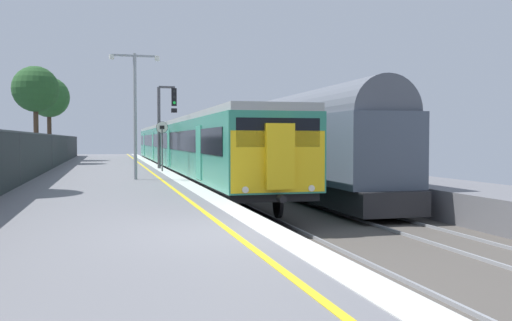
{
  "coord_description": "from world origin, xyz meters",
  "views": [
    {
      "loc": [
        -2.42,
        -9.52,
        1.62
      ],
      "look_at": [
        1.65,
        5.88,
        1.03
      ],
      "focal_mm": 39.33,
      "sensor_mm": 36.0,
      "label": 1
    }
  ],
  "objects_px": {
    "freight_train_adjacent_track": "(269,141)",
    "background_tree_left": "(49,98)",
    "commuter_train_at_platform": "(182,145)",
    "signal_gantry": "(164,117)",
    "speed_limit_sign": "(162,140)",
    "background_tree_centre": "(35,91)",
    "platform_lamp_mid": "(135,104)"
  },
  "relations": [
    {
      "from": "freight_train_adjacent_track",
      "to": "background_tree_centre",
      "type": "xyz_separation_m",
      "value": [
        -13.22,
        10.88,
        3.36
      ]
    },
    {
      "from": "background_tree_centre",
      "to": "speed_limit_sign",
      "type": "bearing_deg",
      "value": -57.07
    },
    {
      "from": "commuter_train_at_platform",
      "to": "platform_lamp_mid",
      "type": "distance_m",
      "value": 12.64
    },
    {
      "from": "platform_lamp_mid",
      "to": "background_tree_left",
      "type": "relative_size",
      "value": 0.79
    },
    {
      "from": "freight_train_adjacent_track",
      "to": "platform_lamp_mid",
      "type": "distance_m",
      "value": 9.76
    },
    {
      "from": "signal_gantry",
      "to": "platform_lamp_mid",
      "type": "xyz_separation_m",
      "value": [
        -1.99,
        -8.55,
        0.15
      ]
    },
    {
      "from": "commuter_train_at_platform",
      "to": "signal_gantry",
      "type": "bearing_deg",
      "value": -112.74
    },
    {
      "from": "speed_limit_sign",
      "to": "background_tree_centre",
      "type": "bearing_deg",
      "value": 122.93
    },
    {
      "from": "platform_lamp_mid",
      "to": "background_tree_left",
      "type": "xyz_separation_m",
      "value": [
        -5.45,
        22.8,
        1.76
      ]
    },
    {
      "from": "speed_limit_sign",
      "to": "platform_lamp_mid",
      "type": "distance_m",
      "value": 6.02
    },
    {
      "from": "commuter_train_at_platform",
      "to": "signal_gantry",
      "type": "distance_m",
      "value": 4.11
    },
    {
      "from": "speed_limit_sign",
      "to": "background_tree_left",
      "type": "relative_size",
      "value": 0.39
    },
    {
      "from": "freight_train_adjacent_track",
      "to": "background_tree_left",
      "type": "bearing_deg",
      "value": 127.73
    },
    {
      "from": "commuter_train_at_platform",
      "to": "speed_limit_sign",
      "type": "bearing_deg",
      "value": -106.07
    },
    {
      "from": "speed_limit_sign",
      "to": "background_tree_left",
      "type": "bearing_deg",
      "value": 112.32
    },
    {
      "from": "freight_train_adjacent_track",
      "to": "speed_limit_sign",
      "type": "bearing_deg",
      "value": -175.12
    },
    {
      "from": "commuter_train_at_platform",
      "to": "background_tree_centre",
      "type": "bearing_deg",
      "value": 151.65
    },
    {
      "from": "commuter_train_at_platform",
      "to": "signal_gantry",
      "type": "height_order",
      "value": "signal_gantry"
    },
    {
      "from": "platform_lamp_mid",
      "to": "freight_train_adjacent_track",
      "type": "bearing_deg",
      "value": 39.43
    },
    {
      "from": "commuter_train_at_platform",
      "to": "platform_lamp_mid",
      "type": "relative_size",
      "value": 8.17
    },
    {
      "from": "freight_train_adjacent_track",
      "to": "background_tree_left",
      "type": "xyz_separation_m",
      "value": [
        -12.9,
        16.67,
        3.27
      ]
    },
    {
      "from": "signal_gantry",
      "to": "freight_train_adjacent_track",
      "type": "bearing_deg",
      "value": -23.94
    },
    {
      "from": "speed_limit_sign",
      "to": "background_tree_left",
      "type": "xyz_separation_m",
      "value": [
        -7.05,
        17.17,
        3.18
      ]
    },
    {
      "from": "freight_train_adjacent_track",
      "to": "signal_gantry",
      "type": "relative_size",
      "value": 6.07
    },
    {
      "from": "signal_gantry",
      "to": "background_tree_left",
      "type": "relative_size",
      "value": 0.72
    },
    {
      "from": "freight_train_adjacent_track",
      "to": "signal_gantry",
      "type": "bearing_deg",
      "value": 156.06
    },
    {
      "from": "signal_gantry",
      "to": "speed_limit_sign",
      "type": "distance_m",
      "value": 3.21
    },
    {
      "from": "background_tree_centre",
      "to": "commuter_train_at_platform",
      "type": "bearing_deg",
      "value": -28.35
    },
    {
      "from": "commuter_train_at_platform",
      "to": "platform_lamp_mid",
      "type": "bearing_deg",
      "value": -105.98
    },
    {
      "from": "commuter_train_at_platform",
      "to": "signal_gantry",
      "type": "xyz_separation_m",
      "value": [
        -1.46,
        -3.48,
        1.64
      ]
    },
    {
      "from": "background_tree_centre",
      "to": "freight_train_adjacent_track",
      "type": "bearing_deg",
      "value": -39.45
    },
    {
      "from": "signal_gantry",
      "to": "commuter_train_at_platform",
      "type": "bearing_deg",
      "value": 67.26
    }
  ]
}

